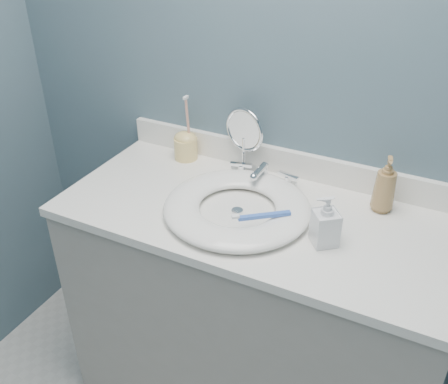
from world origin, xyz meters
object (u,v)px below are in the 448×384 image
Objects in this scene: makeup_mirror at (244,137)px; soap_bottle_clear at (326,221)px; toothbrush_holder at (186,144)px; soap_bottle_amber at (385,184)px.

makeup_mirror is 0.47m from soap_bottle_clear.
soap_bottle_clear is at bearing -24.06° from toothbrush_holder.
soap_bottle_clear is at bearing -126.97° from soap_bottle_amber.
soap_bottle_amber is 1.20× the size of soap_bottle_clear.
soap_bottle_amber is at bearing -2.08° from toothbrush_holder.
soap_bottle_amber is (0.48, -0.04, -0.04)m from makeup_mirror.
soap_bottle_amber is at bearing 9.57° from makeup_mirror.
soap_bottle_amber is 0.74× the size of toothbrush_holder.
toothbrush_holder reaches higher than soap_bottle_amber.
toothbrush_holder is at bearing -161.87° from makeup_mirror.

